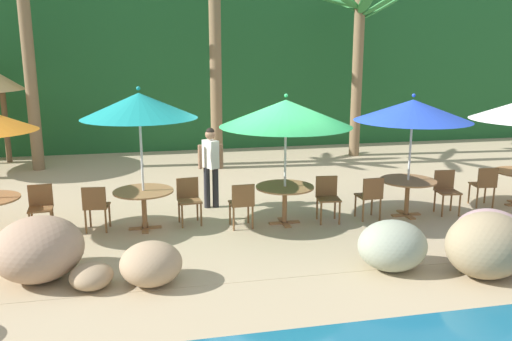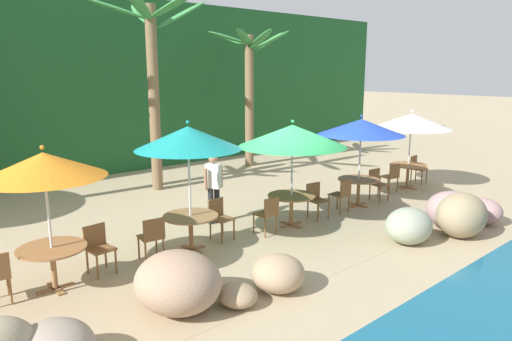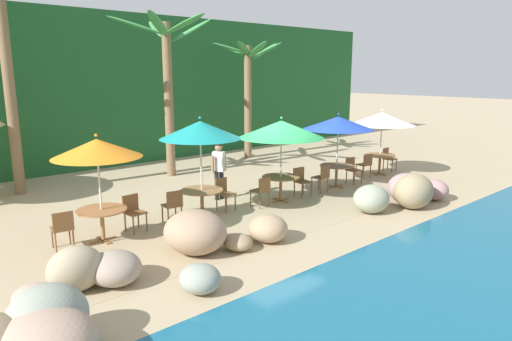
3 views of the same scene
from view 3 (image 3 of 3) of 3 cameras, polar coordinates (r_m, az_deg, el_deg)
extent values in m
plane|color=tan|center=(13.63, 1.67, -3.79)|extent=(120.00, 120.00, 0.00)
cube|color=tan|center=(13.63, 1.67, -3.78)|extent=(18.00, 5.20, 0.01)
cube|color=#1E5628|center=(20.62, -15.91, 9.60)|extent=(28.00, 2.40, 6.00)
ellipsoid|color=gray|center=(8.21, -6.89, -13.07)|extent=(0.71, 0.76, 0.50)
ellipsoid|color=#AA7F7E|center=(14.67, 20.94, -2.19)|extent=(0.77, 0.92, 0.63)
ellipsoid|color=tan|center=(8.45, -25.49, -13.85)|extent=(0.71, 0.75, 0.40)
ellipsoid|color=#9A8764|center=(13.53, 18.82, -2.42)|extent=(1.22, 1.01, 0.98)
ellipsoid|color=#9D8362|center=(9.97, -2.23, -8.81)|extent=(0.60, 0.67, 0.35)
ellipsoid|color=#969E86|center=(12.83, 14.00, -3.40)|extent=(1.05, 0.92, 0.76)
ellipsoid|color=tan|center=(9.81, -7.49, -7.49)|extent=(1.27, 1.40, 0.91)
ellipsoid|color=gray|center=(7.21, -24.29, -16.11)|extent=(1.10, 1.02, 0.89)
ellipsoid|color=tan|center=(8.72, -21.31, -11.21)|extent=(0.98, 0.79, 0.80)
ellipsoid|color=gray|center=(8.80, -17.02, -11.39)|extent=(0.94, 1.03, 0.60)
ellipsoid|color=tan|center=(10.39, 1.49, -7.13)|extent=(0.88, 0.89, 0.61)
ellipsoid|color=#A58281|center=(13.95, 18.29, -2.13)|extent=(1.07, 1.24, 0.90)
cylinder|color=silver|center=(10.75, -18.62, -2.68)|extent=(0.04, 0.04, 2.21)
cone|color=orange|center=(10.55, -18.98, 2.61)|extent=(1.92, 1.92, 0.40)
sphere|color=orange|center=(10.51, -19.09, 4.12)|extent=(0.07, 0.07, 0.07)
cube|color=olive|center=(11.06, -18.24, -8.15)|extent=(0.60, 0.12, 0.03)
cube|color=olive|center=(11.06, -18.24, -8.15)|extent=(0.12, 0.60, 0.03)
cylinder|color=olive|center=(10.95, -18.36, -6.40)|extent=(0.09, 0.09, 0.71)
cylinder|color=olive|center=(10.85, -18.48, -4.62)|extent=(1.10, 1.10, 0.03)
cylinder|color=brown|center=(11.34, -13.30, -6.24)|extent=(0.04, 0.04, 0.45)
cylinder|color=brown|center=(11.16, -14.83, -6.62)|extent=(0.04, 0.04, 0.45)
cylinder|color=brown|center=(11.63, -14.28, -5.83)|extent=(0.04, 0.04, 0.45)
cylinder|color=brown|center=(11.45, -15.79, -6.19)|extent=(0.04, 0.04, 0.45)
cube|color=brown|center=(11.32, -14.62, -5.06)|extent=(0.46, 0.46, 0.03)
cube|color=brown|center=(11.43, -15.21, -3.91)|extent=(0.42, 0.07, 0.42)
cylinder|color=brown|center=(10.96, -23.78, -7.62)|extent=(0.04, 0.04, 0.45)
cylinder|color=brown|center=(11.02, -21.95, -7.36)|extent=(0.04, 0.04, 0.45)
cylinder|color=brown|center=(10.62, -23.42, -8.19)|extent=(0.04, 0.04, 0.45)
cylinder|color=brown|center=(10.69, -21.53, -7.92)|extent=(0.04, 0.04, 0.45)
cube|color=brown|center=(10.74, -22.77, -6.56)|extent=(0.47, 0.47, 0.03)
cube|color=brown|center=(10.50, -22.64, -5.86)|extent=(0.42, 0.09, 0.42)
cylinder|color=silver|center=(11.93, -6.74, -0.24)|extent=(0.04, 0.04, 2.39)
cone|color=teal|center=(11.75, -6.87, 4.99)|extent=(2.07, 2.07, 0.45)
sphere|color=teal|center=(11.72, -6.91, 6.46)|extent=(0.07, 0.07, 0.07)
cube|color=olive|center=(12.24, -6.61, -5.66)|extent=(0.60, 0.12, 0.03)
cube|color=olive|center=(12.24, -6.61, -5.66)|extent=(0.12, 0.60, 0.03)
cylinder|color=olive|center=(12.13, -6.65, -4.06)|extent=(0.09, 0.09, 0.71)
cylinder|color=olive|center=(12.04, -6.69, -2.44)|extent=(1.10, 1.10, 0.03)
cylinder|color=brown|center=(12.71, -2.57, -3.92)|extent=(0.04, 0.04, 0.45)
cylinder|color=brown|center=(12.47, -3.74, -4.25)|extent=(0.04, 0.04, 0.45)
cylinder|color=brown|center=(12.96, -3.68, -3.62)|extent=(0.04, 0.04, 0.45)
cylinder|color=brown|center=(12.73, -4.85, -3.93)|extent=(0.04, 0.04, 0.45)
cube|color=brown|center=(12.65, -3.72, -2.88)|extent=(0.46, 0.46, 0.03)
cube|color=brown|center=(12.75, -4.35, -1.88)|extent=(0.42, 0.08, 0.42)
cylinder|color=brown|center=(11.92, -11.43, -5.25)|extent=(0.04, 0.04, 0.45)
cylinder|color=brown|center=(12.05, -9.86, -4.99)|extent=(0.04, 0.04, 0.45)
cylinder|color=brown|center=(11.60, -10.74, -5.70)|extent=(0.04, 0.04, 0.45)
cylinder|color=brown|center=(11.74, -9.14, -5.43)|extent=(0.04, 0.04, 0.45)
cube|color=brown|center=(11.76, -10.34, -4.23)|extent=(0.47, 0.47, 0.03)
cube|color=brown|center=(11.53, -9.97, -3.53)|extent=(0.42, 0.09, 0.42)
cylinder|color=silver|center=(13.41, 3.09, 0.81)|extent=(0.04, 0.04, 2.22)
cone|color=#238E47|center=(13.25, 3.14, 5.11)|extent=(2.46, 2.46, 0.49)
sphere|color=#238E47|center=(13.21, 3.15, 6.49)|extent=(0.07, 0.07, 0.07)
cube|color=olive|center=(13.66, 3.04, -3.70)|extent=(0.60, 0.12, 0.03)
cube|color=olive|center=(13.66, 3.04, -3.70)|extent=(0.12, 0.60, 0.03)
cylinder|color=olive|center=(13.57, 3.05, -2.26)|extent=(0.09, 0.09, 0.71)
cylinder|color=olive|center=(13.49, 3.07, -0.80)|extent=(1.10, 1.10, 0.03)
cylinder|color=brown|center=(14.12, 6.78, -2.37)|extent=(0.04, 0.04, 0.45)
cylinder|color=brown|center=(13.89, 5.68, -2.58)|extent=(0.04, 0.04, 0.45)
cylinder|color=brown|center=(14.38, 5.83, -2.08)|extent=(0.04, 0.04, 0.45)
cylinder|color=brown|center=(14.15, 4.74, -2.29)|extent=(0.04, 0.04, 0.45)
cube|color=brown|center=(14.08, 5.78, -1.38)|extent=(0.46, 0.46, 0.03)
cube|color=brown|center=(14.18, 5.27, -0.46)|extent=(0.42, 0.08, 0.42)
cylinder|color=brown|center=(13.04, -0.66, -3.50)|extent=(0.04, 0.04, 0.45)
cylinder|color=brown|center=(13.27, 0.48, -3.22)|extent=(0.04, 0.04, 0.45)
cylinder|color=brown|center=(12.79, 0.43, -3.81)|extent=(0.04, 0.04, 0.45)
cylinder|color=brown|center=(13.03, 1.57, -3.52)|extent=(0.04, 0.04, 0.45)
cube|color=brown|center=(12.97, 0.46, -2.49)|extent=(0.43, 0.43, 0.03)
cube|color=brown|center=(12.78, 1.08, -1.81)|extent=(0.42, 0.05, 0.42)
cylinder|color=silver|center=(15.24, 9.95, 2.01)|extent=(0.04, 0.04, 2.22)
cone|color=blue|center=(15.10, 10.09, 5.78)|extent=(2.25, 2.25, 0.41)
sphere|color=blue|center=(15.07, 10.13, 6.86)|extent=(0.07, 0.07, 0.07)
cube|color=olive|center=(15.47, 9.80, -1.99)|extent=(0.60, 0.12, 0.03)
cube|color=olive|center=(15.47, 9.80, -1.99)|extent=(0.12, 0.60, 0.03)
cylinder|color=olive|center=(15.38, 9.85, -0.71)|extent=(0.09, 0.09, 0.71)
cylinder|color=olive|center=(15.31, 9.90, 0.59)|extent=(1.10, 1.10, 0.03)
cylinder|color=brown|center=(16.04, 12.86, -0.84)|extent=(0.04, 0.04, 0.45)
cylinder|color=brown|center=(15.78, 12.00, -1.02)|extent=(0.04, 0.04, 0.45)
cylinder|color=brown|center=(16.27, 11.92, -0.62)|extent=(0.04, 0.04, 0.45)
cylinder|color=brown|center=(16.01, 11.06, -0.78)|extent=(0.04, 0.04, 0.45)
cube|color=brown|center=(15.97, 12.00, 0.03)|extent=(0.46, 0.46, 0.03)
cube|color=brown|center=(16.07, 11.51, 0.83)|extent=(0.42, 0.08, 0.42)
cylinder|color=brown|center=(14.73, 6.87, -1.76)|extent=(0.04, 0.04, 0.45)
cylinder|color=brown|center=(15.00, 7.75, -1.53)|extent=(0.04, 0.04, 0.45)
cylinder|color=brown|center=(14.52, 7.96, -2.00)|extent=(0.04, 0.04, 0.45)
cylinder|color=brown|center=(14.79, 8.82, -1.76)|extent=(0.04, 0.04, 0.45)
cube|color=brown|center=(14.71, 7.88, -0.85)|extent=(0.43, 0.43, 0.03)
cube|color=brown|center=(14.54, 8.51, -0.23)|extent=(0.42, 0.05, 0.42)
cylinder|color=silver|center=(17.53, 15.09, 2.98)|extent=(0.04, 0.04, 2.17)
cone|color=white|center=(17.41, 15.26, 6.18)|extent=(2.35, 2.35, 0.46)
sphere|color=white|center=(17.38, 15.32, 7.18)|extent=(0.07, 0.07, 0.07)
cube|color=olive|center=(17.72, 14.90, -0.43)|extent=(0.60, 0.12, 0.03)
cube|color=olive|center=(17.72, 14.90, -0.43)|extent=(0.12, 0.60, 0.03)
cylinder|color=olive|center=(17.65, 14.96, 0.70)|extent=(0.09, 0.09, 0.71)
cylinder|color=olive|center=(17.59, 15.02, 1.83)|extent=(1.10, 1.10, 0.03)
cylinder|color=brown|center=(18.51, 16.88, 0.64)|extent=(0.04, 0.04, 0.45)
cylinder|color=brown|center=(18.19, 16.40, 0.48)|extent=(0.04, 0.04, 0.45)
cylinder|color=brown|center=(18.66, 15.89, 0.79)|extent=(0.04, 0.04, 0.45)
cylinder|color=brown|center=(18.35, 15.40, 0.63)|extent=(0.04, 0.04, 0.45)
cube|color=brown|center=(18.38, 16.19, 1.37)|extent=(0.47, 0.47, 0.03)
cube|color=brown|center=(18.44, 15.67, 2.05)|extent=(0.42, 0.08, 0.42)
cylinder|color=brown|center=(17.05, 12.20, -0.05)|extent=(0.04, 0.04, 0.45)
cylinder|color=brown|center=(17.31, 13.02, 0.09)|extent=(0.04, 0.04, 0.45)
cylinder|color=brown|center=(16.81, 13.07, -0.26)|extent=(0.04, 0.04, 0.45)
cylinder|color=brown|center=(17.07, 13.89, -0.12)|extent=(0.04, 0.04, 0.45)
cube|color=brown|center=(17.01, 13.08, 0.70)|extent=(0.47, 0.47, 0.03)
cube|color=brown|center=(16.84, 13.61, 1.24)|extent=(0.42, 0.09, 0.42)
cylinder|color=brown|center=(15.78, -28.07, 8.95)|extent=(0.32, 0.32, 6.50)
cylinder|color=brown|center=(16.88, -10.69, 8.38)|extent=(0.32, 0.32, 5.40)
ellipsoid|color=#388942|center=(17.42, -8.05, 16.68)|extent=(1.83, 0.42, 1.02)
ellipsoid|color=#388942|center=(17.86, -12.02, 16.56)|extent=(0.79, 1.92, 0.87)
ellipsoid|color=#388942|center=(16.87, -14.56, 16.90)|extent=(1.90, 1.18, 0.68)
ellipsoid|color=#388942|center=(15.96, -11.98, 17.28)|extent=(1.63, 1.61, 0.72)
ellipsoid|color=#388942|center=(16.16, -8.77, 17.41)|extent=(0.60, 1.98, 0.63)
cylinder|color=brown|center=(20.28, -1.01, 8.33)|extent=(0.32, 0.32, 4.81)
ellipsoid|color=#388942|center=(20.66, 0.86, 14.36)|extent=(1.44, 0.59, 0.87)
ellipsoid|color=#388942|center=(21.02, -1.36, 14.65)|extent=(1.11, 1.48, 0.53)
ellipsoid|color=#388942|center=(20.71, -2.83, 14.58)|extent=(0.71, 1.54, 0.63)
ellipsoid|color=#388942|center=(20.02, -3.19, 14.79)|extent=(1.55, 0.90, 0.51)
ellipsoid|color=#388942|center=(19.51, -1.56, 14.82)|extent=(1.43, 1.19, 0.56)
ellipsoid|color=#388942|center=(19.59, 0.15, 14.66)|extent=(0.62, 1.51, 0.71)
ellipsoid|color=#388942|center=(20.10, 1.19, 14.52)|extent=(1.15, 1.37, 0.77)
cylinder|color=#232328|center=(13.71, -4.85, -1.87)|extent=(0.13, 0.13, 0.86)
cylinder|color=#232328|center=(13.82, -4.26, -1.76)|extent=(0.13, 0.13, 0.86)
cube|color=silver|center=(13.61, -4.60, 1.13)|extent=(0.34, 0.39, 0.58)
cylinder|color=#9E7051|center=(13.49, -5.34, 0.80)|extent=(0.08, 0.08, 0.50)
cylinder|color=#9E7051|center=(13.75, -3.87, 1.04)|extent=(0.08, 0.08, 0.50)
sphere|color=#9E7051|center=(13.54, -4.63, 2.83)|extent=(0.21, 0.21, 0.21)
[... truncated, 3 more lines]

